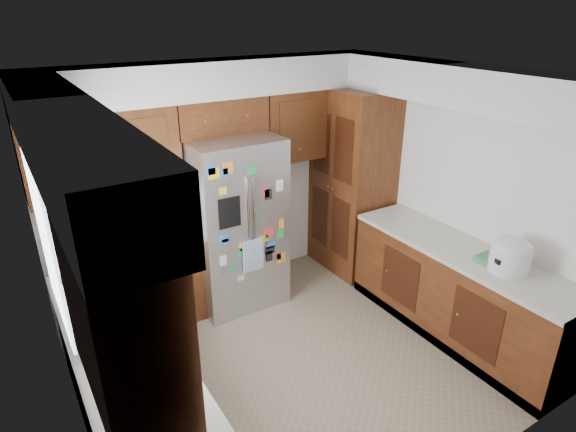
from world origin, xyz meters
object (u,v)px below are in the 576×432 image
at_px(fridge, 234,223).
at_px(rice_cooker, 511,254).
at_px(pantry, 352,182).
at_px(paper_towel, 521,260).

relative_size(fridge, rice_cooker, 5.26).
relative_size(pantry, fridge, 1.19).
height_order(rice_cooker, paper_towel, rice_cooker).
bearing_deg(paper_towel, fridge, 124.11).
distance_m(pantry, paper_towel, 2.17).
height_order(pantry, rice_cooker, pantry).
distance_m(pantry, fridge, 1.51).
bearing_deg(pantry, paper_towel, -89.86).
relative_size(pantry, paper_towel, 7.85).
bearing_deg(pantry, rice_cooker, -90.01).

